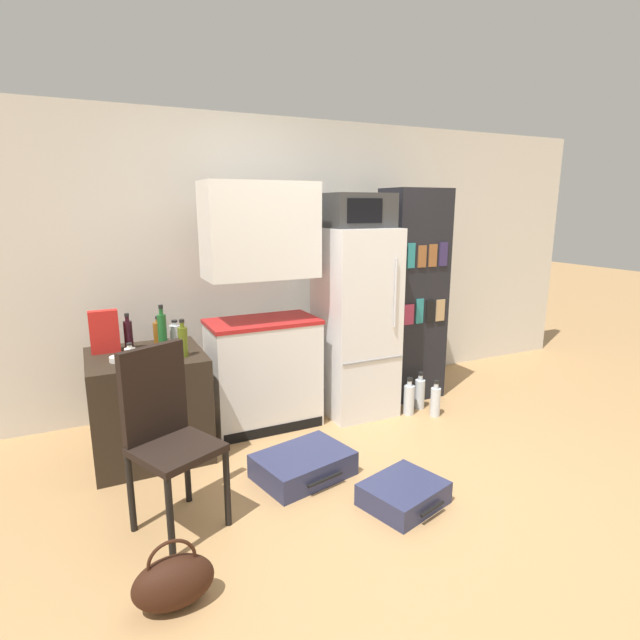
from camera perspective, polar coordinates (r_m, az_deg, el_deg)
ground_plane at (r=3.33m, az=10.30°, el=-18.90°), size 24.00×24.00×0.00m
wall_back at (r=4.70m, az=-1.45°, el=6.81°), size 6.40×0.10×2.49m
side_table at (r=3.78m, az=-18.97°, el=-9.10°), size 0.77×0.72×0.75m
kitchen_hutch at (r=3.93m, az=-6.62°, el=0.38°), size 0.86×0.49×1.92m
refrigerator at (r=4.22m, az=4.06°, el=-0.25°), size 0.57×0.62×1.57m
microwave at (r=4.11m, az=4.27°, el=12.38°), size 0.53×0.41×0.27m
bookshelf at (r=4.62m, az=10.46°, el=2.75°), size 0.54×0.40×1.90m
bottle_amber_beer at (r=3.87m, az=-17.90°, el=-1.35°), size 0.09×0.09×0.21m
bottle_clear_short at (r=3.83m, az=-16.22°, el=-1.55°), size 0.08×0.08×0.18m
bottle_green_tall at (r=3.73m, az=-17.58°, el=-1.13°), size 0.06×0.06×0.32m
bottle_milk_white at (r=3.39m, az=-20.85°, el=-3.95°), size 0.07×0.07×0.16m
bottle_olive_oil at (r=3.49m, az=-15.39°, el=-2.32°), size 0.06×0.06×0.26m
bottle_wine_dark at (r=3.79m, az=-21.06°, el=-1.52°), size 0.06×0.06×0.26m
bowl at (r=3.55m, az=-21.97°, el=-4.13°), size 0.12×0.12×0.03m
cereal_box at (r=3.76m, az=-23.43°, el=-1.24°), size 0.19×0.07×0.30m
chair at (r=2.88m, az=-17.33°, el=-11.28°), size 0.53×0.53×1.02m
suitcase_large_flat at (r=3.42m, az=-1.93°, el=-16.20°), size 0.68×0.55×0.16m
suitcase_small_flat at (r=3.19m, az=9.53°, el=-18.98°), size 0.54×0.49×0.14m
handbag at (r=2.57m, az=-16.39°, el=-26.76°), size 0.36×0.20×0.33m
water_bottle_front at (r=4.38m, az=10.13°, el=-8.85°), size 0.09×0.09×0.33m
water_bottle_middle at (r=4.51m, az=11.32°, el=-8.19°), size 0.09×0.09×0.33m
water_bottle_back at (r=4.39m, az=13.05°, el=-9.01°), size 0.08×0.08×0.32m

